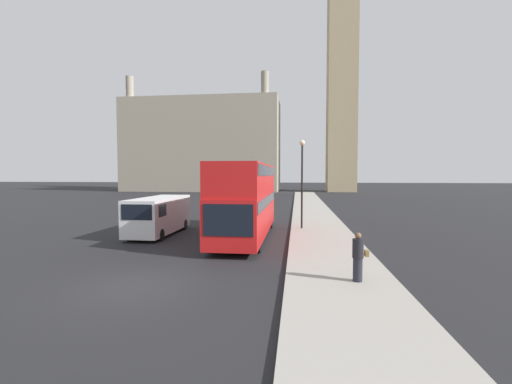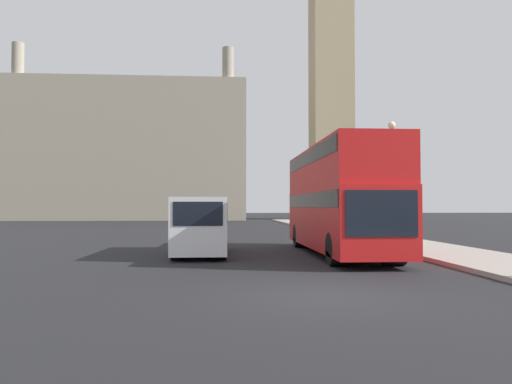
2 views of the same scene
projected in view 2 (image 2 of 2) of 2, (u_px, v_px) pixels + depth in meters
ground_plane at (327, 296)px, 10.89m from camera, size 300.00×300.00×0.00m
clock_tower at (331, 3)px, 78.74m from camera, size 6.55×6.72×66.58m
building_block_distant at (131, 153)px, 76.63m from camera, size 34.78×13.75×25.05m
red_double_decker_bus at (338, 195)px, 20.23m from camera, size 2.54×10.91×4.30m
white_van at (201, 224)px, 20.15m from camera, size 2.06×6.02×2.29m
street_lamp at (392, 164)px, 23.44m from camera, size 0.36×0.36×5.82m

